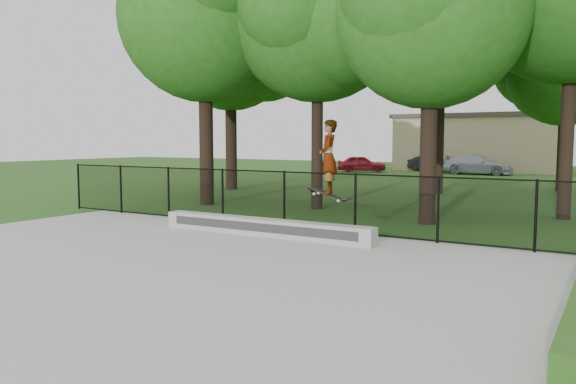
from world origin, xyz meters
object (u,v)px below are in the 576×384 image
(car_c, at_px, (477,165))
(car_b, at_px, (432,164))
(grind_ledge, at_px, (263,227))
(car_a, at_px, (362,164))
(skater_airborne, at_px, (328,158))

(car_c, bearing_deg, car_b, 60.64)
(grind_ledge, bearing_deg, car_a, 108.87)
(car_b, distance_m, skater_airborne, 31.11)
(grind_ledge, bearing_deg, skater_airborne, -1.10)
(car_c, bearing_deg, grind_ledge, -177.61)
(car_c, distance_m, skater_airborne, 28.41)
(car_a, xyz_separation_m, skater_airborne, (10.91, -26.80, 1.34))
(car_c, relative_size, skater_airborne, 2.27)
(grind_ledge, height_order, skater_airborne, skater_airborne)
(car_a, bearing_deg, skater_airborne, 177.35)
(car_b, bearing_deg, car_a, 147.11)
(grind_ledge, distance_m, car_a, 28.29)
(car_b, relative_size, skater_airborne, 1.76)
(car_b, xyz_separation_m, car_c, (3.77, -2.11, 0.07))
(car_a, bearing_deg, car_b, -74.30)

